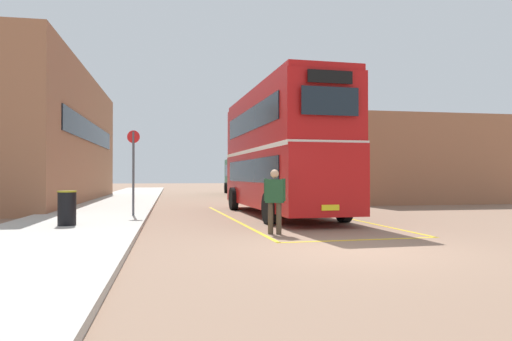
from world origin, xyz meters
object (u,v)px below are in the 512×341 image
(pedestrian_boarding, at_px, (275,197))
(bus_stop_sign, at_px, (133,165))
(double_decker_bus, at_px, (280,150))
(single_deck_bus, at_px, (245,174))
(litter_bin, at_px, (67,208))

(pedestrian_boarding, height_order, bus_stop_sign, bus_stop_sign)
(double_decker_bus, height_order, bus_stop_sign, double_decker_bus)
(pedestrian_boarding, bearing_deg, double_decker_bus, 75.21)
(single_deck_bus, height_order, pedestrian_boarding, single_deck_bus)
(single_deck_bus, xyz_separation_m, litter_bin, (-8.74, -23.51, -1.02))
(pedestrian_boarding, relative_size, bus_stop_sign, 0.57)
(bus_stop_sign, bearing_deg, litter_bin, -117.32)
(double_decker_bus, height_order, litter_bin, double_decker_bus)
(pedestrian_boarding, bearing_deg, litter_bin, 161.27)
(double_decker_bus, xyz_separation_m, litter_bin, (-6.96, -3.72, -1.89))
(litter_bin, xyz_separation_m, bus_stop_sign, (1.55, 3.01, 1.28))
(double_decker_bus, relative_size, pedestrian_boarding, 6.05)
(double_decker_bus, bearing_deg, pedestrian_boarding, -104.79)
(double_decker_bus, relative_size, bus_stop_sign, 3.44)
(pedestrian_boarding, distance_m, bus_stop_sign, 6.33)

